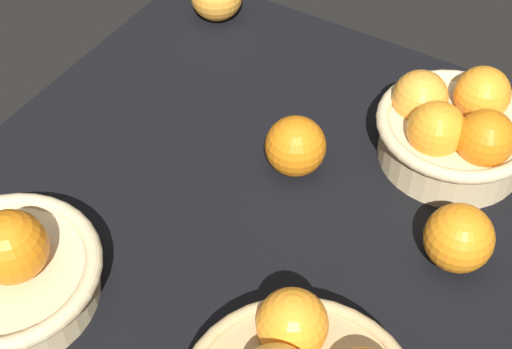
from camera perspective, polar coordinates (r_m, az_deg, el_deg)
name	(u,v)px	position (r cm, az deg, el deg)	size (l,w,h in cm)	color
market_tray	(232,221)	(96.31, -1.77, -3.45)	(84.00, 72.00, 3.00)	black
basket_far_left	(454,129)	(101.43, 14.53, 3.32)	(20.61, 20.61, 11.48)	#D3BC8C
loose_orange_front_gap	(295,146)	(97.66, 2.95, 2.12)	(7.88, 7.88, 7.88)	orange
loose_orange_side_gap	(459,238)	(90.43, 14.84, -4.58)	(8.08, 8.08, 8.08)	orange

